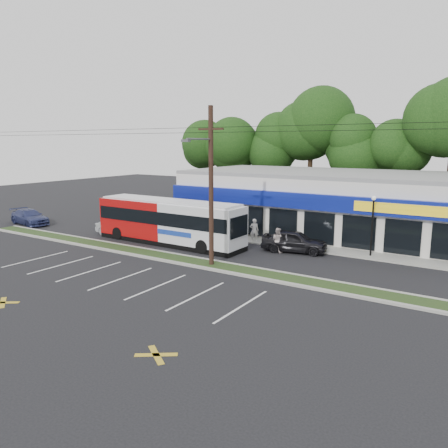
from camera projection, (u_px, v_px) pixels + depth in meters
The scene contains 15 objects.
ground at pixel (165, 263), 28.77m from camera, with size 120.00×120.00×0.00m, color black.
grass_strip at pixel (175, 258), 29.59m from camera, with size 40.00×1.60×0.12m, color #1C3214.
curb_south at pixel (167, 261), 28.88m from camera, with size 40.00×0.25×0.14m, color #9E9E93.
curb_north at pixel (183, 256), 30.29m from camera, with size 40.00×0.25×0.14m, color #9E9E93.
sidewalk at pixel (291, 245), 33.56m from camera, with size 32.00×2.20×0.10m, color #9E9E93.
strip_mall at pixel (330, 202), 38.54m from camera, with size 25.00×12.55×5.30m.
utility_pole at pixel (208, 182), 27.04m from camera, with size 50.00×2.77×10.00m.
lamp_post at pixel (373, 219), 29.73m from camera, with size 0.30×0.30×4.25m.
tree_line at pixel (350, 137), 46.62m from camera, with size 46.76×6.76×11.83m.
metrobus at pixel (169, 221), 33.95m from camera, with size 12.82×2.87×3.43m.
car_dark at pixel (294, 241), 31.47m from camera, with size 1.90×4.72×1.61m, color black.
car_silver at pixel (117, 228), 37.01m from camera, with size 1.41×4.05×1.33m, color #ABAEB3.
car_blue at pixel (30, 217), 42.15m from camera, with size 2.02×4.97×1.44m, color navy.
pedestrian_a at pixel (254, 230), 34.57m from camera, with size 0.69×0.45×1.89m, color silver.
pedestrian_b at pixel (277, 240), 31.31m from camera, with size 0.88×0.68×1.80m, color #C0B0AD.
Camera 1 is at (18.27, -21.33, 7.78)m, focal length 35.00 mm.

